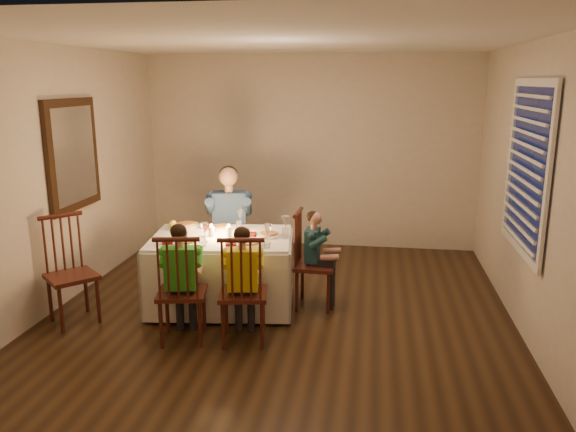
% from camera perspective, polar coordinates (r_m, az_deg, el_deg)
% --- Properties ---
extents(ground, '(5.00, 5.00, 0.00)m').
position_cam_1_polar(ground, '(5.63, -0.90, -9.95)').
color(ground, black).
rests_on(ground, ground).
extents(wall_left, '(0.02, 5.00, 2.60)m').
position_cam_1_polar(wall_left, '(6.05, -22.51, 3.52)').
color(wall_left, '#BBB1A0').
rests_on(wall_left, ground).
extents(wall_right, '(0.02, 5.00, 2.60)m').
position_cam_1_polar(wall_right, '(5.36, 23.53, 2.24)').
color(wall_right, '#BBB1A0').
rests_on(wall_right, ground).
extents(wall_back, '(4.50, 0.02, 2.60)m').
position_cam_1_polar(wall_back, '(7.70, 2.21, 6.51)').
color(wall_back, '#BBB1A0').
rests_on(wall_back, ground).
extents(ceiling, '(5.00, 5.00, 0.00)m').
position_cam_1_polar(ceiling, '(5.17, -1.01, 17.47)').
color(ceiling, white).
rests_on(ceiling, wall_back).
extents(dining_table, '(1.53, 1.19, 0.70)m').
position_cam_1_polar(dining_table, '(5.70, -6.74, -4.12)').
color(dining_table, white).
rests_on(dining_table, ground).
extents(chair_adult, '(0.48, 0.46, 1.00)m').
position_cam_1_polar(chair_adult, '(6.60, -5.82, -6.41)').
color(chair_adult, '#39160F').
rests_on(chair_adult, ground).
extents(chair_near_left, '(0.48, 0.46, 1.00)m').
position_cam_1_polar(chair_near_left, '(5.22, -10.50, -12.21)').
color(chair_near_left, '#39160F').
rests_on(chair_near_left, ground).
extents(chair_near_right, '(0.47, 0.46, 1.00)m').
position_cam_1_polar(chair_near_right, '(5.13, -4.48, -12.49)').
color(chair_near_right, '#39160F').
rests_on(chair_near_right, ground).
extents(chair_end, '(0.41, 0.43, 1.00)m').
position_cam_1_polar(chair_end, '(5.83, 2.72, -9.13)').
color(chair_end, '#39160F').
rests_on(chair_end, ground).
extents(chair_extra, '(0.58, 0.59, 1.03)m').
position_cam_1_polar(chair_extra, '(5.84, -20.73, -10.00)').
color(chair_extra, '#39160F').
rests_on(chair_extra, ground).
extents(adult, '(0.58, 0.55, 1.32)m').
position_cam_1_polar(adult, '(6.60, -5.82, -6.41)').
color(adult, '#335280').
rests_on(adult, ground).
extents(child_green, '(0.41, 0.39, 1.07)m').
position_cam_1_polar(child_green, '(5.22, -10.50, -12.21)').
color(child_green, green).
rests_on(child_green, ground).
extents(child_yellow, '(0.40, 0.37, 1.06)m').
position_cam_1_polar(child_yellow, '(5.13, -4.48, -12.49)').
color(child_yellow, yellow).
rests_on(child_yellow, ground).
extents(child_teal, '(0.30, 0.32, 1.00)m').
position_cam_1_polar(child_teal, '(5.83, 2.72, -9.13)').
color(child_teal, '#193A40').
rests_on(child_teal, ground).
extents(setting_adult, '(0.29, 0.29, 0.02)m').
position_cam_1_polar(setting_adult, '(5.94, -6.53, -1.17)').
color(setting_adult, white).
rests_on(setting_adult, dining_table).
extents(setting_green, '(0.29, 0.29, 0.02)m').
position_cam_1_polar(setting_green, '(5.45, -10.28, -2.68)').
color(setting_green, white).
rests_on(setting_green, dining_table).
extents(setting_yellow, '(0.29, 0.29, 0.02)m').
position_cam_1_polar(setting_yellow, '(5.32, -3.91, -2.87)').
color(setting_yellow, white).
rests_on(setting_yellow, dining_table).
extents(setting_teal, '(0.29, 0.29, 0.02)m').
position_cam_1_polar(setting_teal, '(5.62, -1.97, -1.94)').
color(setting_teal, white).
rests_on(setting_teal, dining_table).
extents(candle_left, '(0.06, 0.06, 0.10)m').
position_cam_1_polar(candle_left, '(5.64, -7.79, -1.58)').
color(candle_left, white).
rests_on(candle_left, dining_table).
extents(candle_right, '(0.06, 0.06, 0.10)m').
position_cam_1_polar(candle_right, '(5.62, -6.03, -1.60)').
color(candle_right, white).
rests_on(candle_right, dining_table).
extents(squash, '(0.09, 0.09, 0.09)m').
position_cam_1_polar(squash, '(6.01, -11.61, -0.85)').
color(squash, '#FFE543').
rests_on(squash, dining_table).
extents(orange_fruit, '(0.08, 0.08, 0.08)m').
position_cam_1_polar(orange_fruit, '(5.65, -4.27, -1.59)').
color(orange_fruit, orange).
rests_on(orange_fruit, dining_table).
extents(serving_bowl, '(0.28, 0.28, 0.06)m').
position_cam_1_polar(serving_bowl, '(5.95, -10.25, -1.08)').
color(serving_bowl, white).
rests_on(serving_bowl, dining_table).
extents(wall_mirror, '(0.06, 0.95, 1.15)m').
position_cam_1_polar(wall_mirror, '(6.26, -21.01, 5.82)').
color(wall_mirror, black).
rests_on(wall_mirror, wall_left).
extents(window_blinds, '(0.07, 1.34, 1.54)m').
position_cam_1_polar(window_blinds, '(5.41, 23.03, 4.54)').
color(window_blinds, '#0D1334').
rests_on(window_blinds, wall_right).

